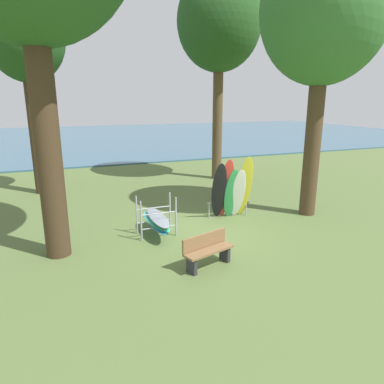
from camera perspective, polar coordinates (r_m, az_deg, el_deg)
ground_plane at (r=11.30m, az=2.76°, el=-6.63°), size 80.00×80.00×0.00m
lake_water at (r=40.89m, az=-15.46°, el=8.63°), size 80.00×36.00×0.10m
tree_foreground_right at (r=13.43m, az=20.87°, el=25.86°), size 4.19×4.19×9.40m
tree_mid_behind at (r=18.93m, az=4.48°, el=25.85°), size 4.16×4.16×10.24m
tree_far_left_back at (r=17.10m, az=-25.64°, el=21.44°), size 3.19×3.19×8.50m
leaning_board_pile at (r=12.33m, az=6.52°, el=0.20°), size 1.61×1.00×2.30m
board_storage_rack at (r=11.00m, az=-5.73°, el=-4.54°), size 1.15×2.13×1.25m
park_bench at (r=8.97m, az=2.54°, el=-9.42°), size 1.46×0.81×0.85m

